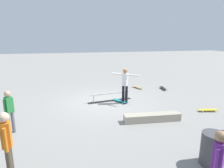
# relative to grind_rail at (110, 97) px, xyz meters

# --- Properties ---
(ground_plane) EXTENTS (60.00, 60.00, 0.00)m
(ground_plane) POSITION_rel_grind_rail_xyz_m (0.28, 0.09, -0.18)
(ground_plane) COLOR gray
(grind_rail) EXTENTS (2.29, 0.60, 0.42)m
(grind_rail) POSITION_rel_grind_rail_xyz_m (0.00, 0.00, 0.00)
(grind_rail) COLOR black
(grind_rail) RESTS_ON ground_plane
(skate_ledge) EXTENTS (2.22, 0.53, 0.29)m
(skate_ledge) POSITION_rel_grind_rail_xyz_m (-1.11, 2.71, -0.03)
(skate_ledge) COLOR #B2A893
(skate_ledge) RESTS_ON ground_plane
(skater_main) EXTENTS (1.11, 0.95, 1.72)m
(skater_main) POSITION_rel_grind_rail_xyz_m (-0.65, 0.45, 0.82)
(skater_main) COLOR black
(skater_main) RESTS_ON ground_plane
(skateboard_main) EXTENTS (0.60, 0.78, 0.09)m
(skateboard_main) POSITION_rel_grind_rail_xyz_m (-0.43, 0.31, -0.11)
(skateboard_main) COLOR teal
(skateboard_main) RESTS_ON ground_plane
(bystander_green_shirt) EXTENTS (0.30, 0.27, 1.49)m
(bystander_green_shirt) POSITION_rel_grind_rail_xyz_m (3.92, 2.63, 0.66)
(bystander_green_shirt) COLOR slate
(bystander_green_shirt) RESTS_ON ground_plane
(bystander_purple_shirt) EXTENTS (0.31, 0.28, 1.56)m
(bystander_purple_shirt) POSITION_rel_grind_rail_xyz_m (-0.68, 6.59, 0.70)
(bystander_purple_shirt) COLOR slate
(bystander_purple_shirt) RESTS_ON ground_plane
(bystander_orange_shirt) EXTENTS (0.22, 0.37, 1.64)m
(bystander_orange_shirt) POSITION_rel_grind_rail_xyz_m (3.32, 5.03, 0.75)
(bystander_orange_shirt) COLOR brown
(bystander_orange_shirt) RESTS_ON ground_plane
(loose_skateboard_black) EXTENTS (0.34, 0.82, 0.09)m
(loose_skateboard_black) POSITION_rel_grind_rail_xyz_m (-3.65, -1.49, -0.11)
(loose_skateboard_black) COLOR black
(loose_skateboard_black) RESTS_ON ground_plane
(loose_skateboard_yellow) EXTENTS (0.82, 0.36, 0.09)m
(loose_skateboard_yellow) POSITION_rel_grind_rail_xyz_m (-3.89, 2.31, -0.11)
(loose_skateboard_yellow) COLOR yellow
(loose_skateboard_yellow) RESTS_ON ground_plane
(loose_skateboard_natural) EXTENTS (0.48, 0.82, 0.09)m
(loose_skateboard_natural) POSITION_rel_grind_rail_xyz_m (-2.18, -2.07, -0.11)
(loose_skateboard_natural) COLOR tan
(loose_skateboard_natural) RESTS_ON ground_plane
(trash_bin) EXTENTS (0.58, 0.58, 0.86)m
(trash_bin) POSITION_rel_grind_rail_xyz_m (-1.52, 5.50, 0.25)
(trash_bin) COLOR #47474C
(trash_bin) RESTS_ON ground_plane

